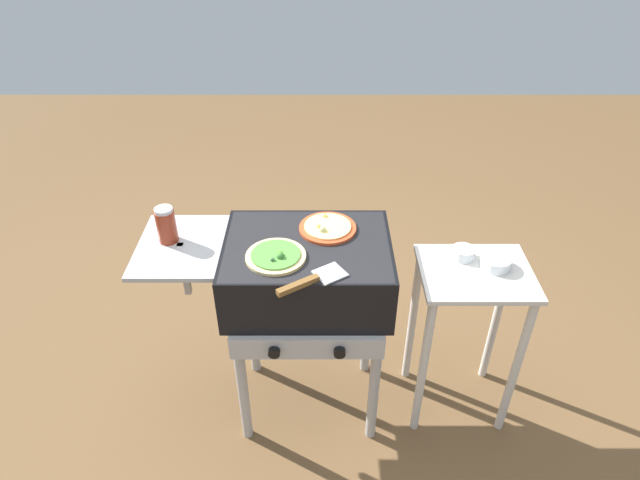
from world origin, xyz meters
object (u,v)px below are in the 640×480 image
(pizza_cheese, at_px, (327,228))
(sauce_jar, at_px, (166,225))
(grill, at_px, (304,275))
(topping_bowl_near, at_px, (495,262))
(prep_table, at_px, (467,313))
(pizza_veggie, at_px, (275,256))
(spatula, at_px, (311,280))
(topping_bowl_far, at_px, (462,253))

(pizza_cheese, bearing_deg, sauce_jar, -172.94)
(grill, height_order, topping_bowl_near, grill)
(prep_table, bearing_deg, grill, -179.63)
(pizza_veggie, xyz_separation_m, spatula, (0.13, -0.14, -0.00))
(pizza_veggie, distance_m, prep_table, 0.86)
(topping_bowl_far, bearing_deg, pizza_veggie, -166.83)
(sauce_jar, distance_m, topping_bowl_near, 1.28)
(spatula, bearing_deg, grill, 98.63)
(prep_table, bearing_deg, pizza_cheese, 170.28)
(spatula, height_order, topping_bowl_near, spatula)
(prep_table, xyz_separation_m, topping_bowl_far, (-0.04, 0.09, 0.24))
(prep_table, height_order, topping_bowl_far, topping_bowl_far)
(prep_table, distance_m, topping_bowl_near, 0.26)
(spatula, bearing_deg, prep_table, 19.05)
(topping_bowl_near, bearing_deg, sauce_jar, -179.91)
(pizza_veggie, height_order, topping_bowl_near, pizza_veggie)
(grill, relative_size, topping_bowl_near, 8.09)
(grill, distance_m, topping_bowl_near, 0.75)
(prep_table, bearing_deg, topping_bowl_far, 113.25)
(prep_table, distance_m, topping_bowl_far, 0.26)
(pizza_veggie, bearing_deg, prep_table, 6.26)
(topping_bowl_far, bearing_deg, pizza_cheese, 178.67)
(spatula, xyz_separation_m, topping_bowl_far, (0.60, 0.31, -0.12))
(pizza_cheese, bearing_deg, grill, -131.23)
(pizza_cheese, relative_size, prep_table, 0.29)
(topping_bowl_near, bearing_deg, prep_table, -160.62)
(sauce_jar, bearing_deg, spatula, -24.36)
(pizza_cheese, distance_m, pizza_veggie, 0.26)
(pizza_veggie, relative_size, prep_table, 0.29)
(topping_bowl_near, relative_size, topping_bowl_far, 1.30)
(pizza_veggie, height_order, topping_bowl_far, pizza_veggie)
(grill, xyz_separation_m, sauce_jar, (-0.51, 0.03, 0.21))
(topping_bowl_near, bearing_deg, spatula, -160.91)
(spatula, bearing_deg, pizza_cheese, 79.69)
(prep_table, height_order, topping_bowl_near, topping_bowl_near)
(spatula, distance_m, topping_bowl_far, 0.69)
(topping_bowl_far, bearing_deg, prep_table, -66.75)
(pizza_veggie, distance_m, topping_bowl_near, 0.86)
(sauce_jar, bearing_deg, pizza_veggie, -14.88)
(grill, distance_m, sauce_jar, 0.56)
(prep_table, bearing_deg, sauce_jar, 178.78)
(pizza_veggie, distance_m, spatula, 0.19)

